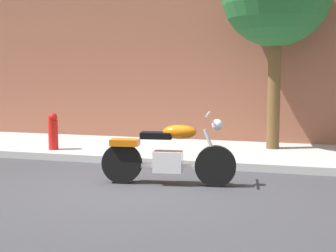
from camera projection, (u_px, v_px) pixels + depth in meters
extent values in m
plane|color=#38383D|center=(134.00, 187.00, 7.17)|extent=(60.00, 60.00, 0.00)
cube|color=#AEAEAE|center=(182.00, 151.00, 10.04)|extent=(22.16, 2.75, 0.14)
cylinder|color=black|center=(215.00, 166.00, 7.20)|extent=(0.64, 0.21, 0.63)
cylinder|color=black|center=(122.00, 163.00, 7.42)|extent=(0.64, 0.21, 0.63)
cube|color=silver|center=(168.00, 162.00, 7.31)|extent=(0.47, 0.33, 0.32)
cube|color=silver|center=(168.00, 166.00, 7.31)|extent=(1.31, 0.25, 0.06)
ellipsoid|color=#D1660C|center=(180.00, 132.00, 7.23)|extent=(0.55, 0.32, 0.22)
cube|color=black|center=(156.00, 135.00, 7.29)|extent=(0.51, 0.30, 0.10)
cube|color=#D1660C|center=(125.00, 142.00, 7.38)|extent=(0.47, 0.29, 0.10)
cylinder|color=silver|center=(212.00, 148.00, 7.18)|extent=(0.28, 0.08, 0.58)
cylinder|color=silver|center=(208.00, 114.00, 7.13)|extent=(0.12, 0.70, 0.04)
sphere|color=silver|center=(217.00, 125.00, 7.13)|extent=(0.17, 0.17, 0.17)
cylinder|color=silver|center=(154.00, 165.00, 7.51)|extent=(0.80, 0.19, 0.09)
cylinder|color=brown|center=(274.00, 89.00, 9.86)|extent=(0.26, 0.26, 2.76)
cylinder|color=red|center=(53.00, 138.00, 9.83)|extent=(0.20, 0.20, 0.75)
sphere|color=red|center=(53.00, 117.00, 9.78)|extent=(0.19, 0.19, 0.19)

